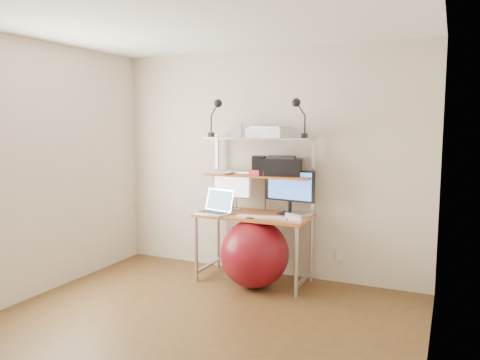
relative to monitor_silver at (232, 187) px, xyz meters
The scene contains 20 objects.
room 1.64m from the monitor_silver, 78.43° to the right, with size 3.60×3.60×3.60m.
computer_desk 0.34m from the monitor_silver, 14.48° to the right, with size 1.20×0.60×1.57m.
wall_outlet 1.38m from the monitor_silver, ahead, with size 0.08×0.01×0.12m, color silver.
monitor_silver is the anchor object (origin of this frame).
monitor_black 0.67m from the monitor_silver, ahead, with size 0.56×0.18×0.56m.
laptop 0.34m from the monitor_silver, 102.82° to the right, with size 0.42×0.37×0.32m.
keyboard 0.59m from the monitor_silver, 33.99° to the right, with size 0.45×0.13×0.01m, color silver.
mouse 0.81m from the monitor_silver, 23.61° to the right, with size 0.09×0.05×0.02m, color silver.
mac_mini 0.83m from the monitor_silver, ahead, with size 0.20×0.20×0.04m, color silver.
phone 0.55m from the monitor_silver, 40.69° to the right, with size 0.08×0.14×0.01m, color black.
printer 0.62m from the monitor_silver, ahead, with size 0.48×0.38×0.20m.
nas_cube 0.43m from the monitor_silver, ahead, with size 0.14×0.14×0.20m, color black.
red_box 0.41m from the monitor_silver, 11.66° to the right, with size 0.20×0.13×0.06m, color red.
scanner 0.76m from the monitor_silver, ahead, with size 0.50×0.39×0.12m.
box_white 0.63m from the monitor_silver, 20.31° to the right, with size 0.13×0.11×0.15m, color silver.
box_grey 0.61m from the monitor_silver, ahead, with size 0.11×0.11×0.11m, color #2D2D2F.
clip_lamp_left 0.87m from the monitor_silver, 147.12° to the right, with size 0.16×0.09×0.41m.
clip_lamp_right 1.16m from the monitor_silver, ahead, with size 0.16×0.09×0.40m.
exercise_ball 0.82m from the monitor_silver, 37.60° to the right, with size 0.71×0.71×0.71m, color maroon.
paper_stack 0.19m from the monitor_silver, 167.27° to the right, with size 0.37×0.41×0.02m.
Camera 1 is at (1.90, -3.07, 1.69)m, focal length 35.00 mm.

